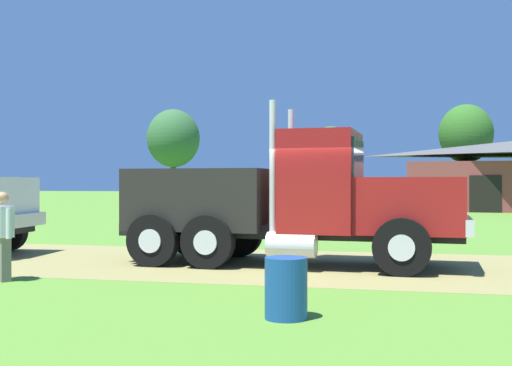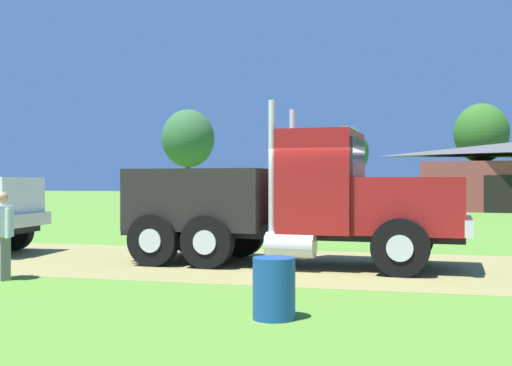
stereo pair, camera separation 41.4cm
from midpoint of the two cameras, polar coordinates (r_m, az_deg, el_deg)
name	(u,v)px [view 2 (the right image)]	position (r m, az deg, el deg)	size (l,w,h in m)	color
ground_plane	(327,266)	(13.91, 7.23, -7.42)	(200.00, 200.00, 0.00)	#53852B
dirt_track	(327,266)	(13.91, 7.23, -7.40)	(120.00, 5.80, 0.01)	olive
truck_foreground_white	(287,203)	(13.99, 3.64, -1.77)	(7.62, 2.86, 3.51)	black
visitor_walking_mid	(2,232)	(12.64, -20.92, -4.13)	(0.56, 0.46, 1.64)	silver
steel_barrel	(274,288)	(8.55, 3.03, -9.41)	(0.57, 0.57, 0.82)	#19478C
tree_left	(188,139)	(57.45, -5.90, 3.97)	(4.72, 4.72, 8.31)	#513823
tree_mid	(345,153)	(49.65, 8.20, 2.71)	(3.68, 3.68, 6.12)	#513823
tree_right	(481,134)	(46.67, 19.79, 4.19)	(3.70, 3.70, 7.22)	#513823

